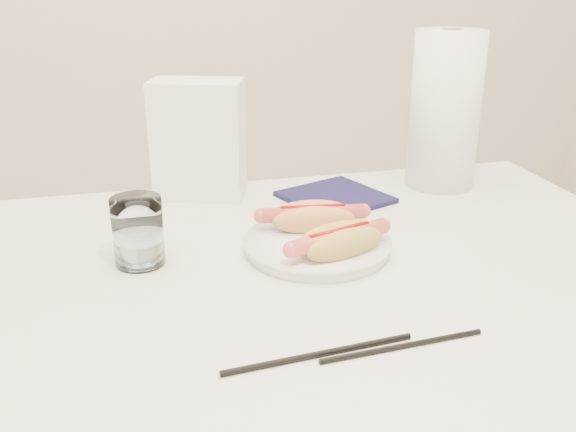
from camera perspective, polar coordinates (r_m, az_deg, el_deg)
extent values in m
cube|color=white|center=(0.92, -0.23, -5.92)|extent=(1.20, 0.80, 0.04)
cylinder|color=silver|center=(1.57, 16.55, -10.06)|extent=(0.04, 0.04, 0.71)
cylinder|color=white|center=(0.96, 2.61, -2.71)|extent=(0.25, 0.25, 0.02)
ellipsoid|color=#E9955D|center=(0.97, 2.34, -0.38)|extent=(0.13, 0.05, 0.04)
ellipsoid|color=#E9955D|center=(1.00, 2.07, 0.24)|extent=(0.13, 0.05, 0.04)
ellipsoid|color=#E9955D|center=(0.99, 2.20, -0.60)|extent=(0.12, 0.06, 0.02)
cylinder|color=#CF4E49|center=(0.99, 2.21, 0.23)|extent=(0.16, 0.04, 0.02)
cylinder|color=#990A05|center=(0.98, 2.22, 0.78)|extent=(0.10, 0.02, 0.01)
ellipsoid|color=tan|center=(0.89, 5.11, -2.53)|extent=(0.13, 0.07, 0.04)
ellipsoid|color=tan|center=(0.92, 4.02, -1.90)|extent=(0.13, 0.07, 0.04)
ellipsoid|color=tan|center=(0.91, 4.54, -2.79)|extent=(0.12, 0.08, 0.02)
cylinder|color=#E25A50|center=(0.90, 4.57, -1.89)|extent=(0.16, 0.07, 0.02)
cylinder|color=#990A05|center=(0.90, 4.59, -1.30)|extent=(0.10, 0.04, 0.01)
cylinder|color=silver|center=(0.93, -13.22, -1.34)|extent=(0.07, 0.07, 0.10)
cylinder|color=black|center=(0.72, 2.81, -12.19)|extent=(0.22, 0.03, 0.01)
cylinder|color=black|center=(0.74, 10.18, -11.34)|extent=(0.20, 0.02, 0.01)
cube|color=white|center=(1.17, -7.96, 6.76)|extent=(0.18, 0.14, 0.21)
cube|color=#141239|center=(1.17, 4.21, 1.69)|extent=(0.21, 0.21, 0.01)
cylinder|color=white|center=(1.25, 13.81, 9.13)|extent=(0.15, 0.15, 0.29)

